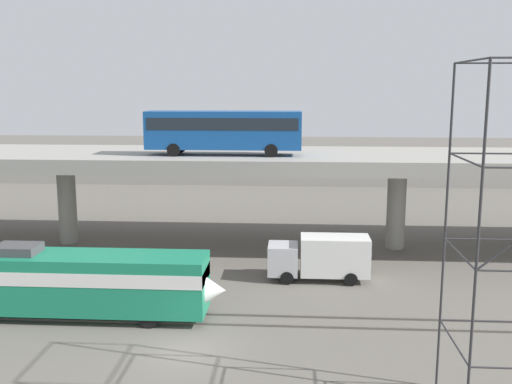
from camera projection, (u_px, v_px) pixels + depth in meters
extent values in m
plane|color=#605B54|center=(185.00, 351.00, 29.21)|extent=(260.00, 260.00, 0.00)
cube|color=#59544C|center=(196.00, 324.00, 32.44)|extent=(110.00, 0.12, 0.12)
cube|color=#59544C|center=(200.00, 314.00, 33.83)|extent=(110.00, 0.12, 0.12)
cube|color=#197A56|center=(66.00, 282.00, 33.26)|extent=(16.00, 3.00, 3.20)
cube|color=silver|center=(66.00, 272.00, 33.16)|extent=(16.00, 3.04, 0.77)
cone|color=silver|center=(206.00, 290.00, 32.80)|extent=(2.18, 2.85, 2.85)
cube|color=black|center=(177.00, 269.00, 32.69)|extent=(2.18, 2.70, 1.02)
cube|color=#3F3F42|center=(17.00, 249.00, 33.11)|extent=(2.40, 1.80, 0.50)
cylinder|color=black|center=(160.00, 302.00, 34.54)|extent=(0.96, 0.18, 0.96)
cylinder|color=black|center=(148.00, 320.00, 31.89)|extent=(0.96, 0.18, 0.96)
cube|color=gray|center=(228.00, 159.00, 47.61)|extent=(96.00, 11.37, 1.12)
cylinder|color=gray|center=(67.00, 204.00, 49.16)|extent=(1.50, 1.50, 6.60)
cylinder|color=gray|center=(396.00, 208.00, 47.40)|extent=(1.50, 1.50, 6.60)
cube|color=#14478C|center=(224.00, 130.00, 45.42)|extent=(12.00, 2.55, 2.90)
cube|color=black|center=(224.00, 123.00, 45.33)|extent=(11.52, 2.59, 0.93)
cube|color=black|center=(301.00, 126.00, 44.98)|extent=(0.08, 2.30, 1.74)
cylinder|color=black|center=(272.00, 147.00, 46.62)|extent=(1.00, 0.26, 1.00)
cylinder|color=black|center=(271.00, 151.00, 44.24)|extent=(1.00, 0.26, 1.00)
cylinder|color=black|center=(180.00, 147.00, 47.10)|extent=(1.00, 0.26, 1.00)
cylinder|color=black|center=(174.00, 150.00, 44.72)|extent=(1.00, 0.26, 1.00)
cube|color=#B7B7BC|center=(283.00, 259.00, 39.92)|extent=(2.00, 2.30, 2.00)
cube|color=silver|center=(335.00, 255.00, 39.65)|extent=(4.60, 2.30, 2.60)
cylinder|color=black|center=(287.00, 278.00, 39.01)|extent=(0.88, 0.28, 0.88)
cylinder|color=black|center=(287.00, 268.00, 41.15)|extent=(0.88, 0.28, 0.88)
cylinder|color=black|center=(351.00, 279.00, 38.73)|extent=(0.88, 0.28, 0.88)
cylinder|color=black|center=(348.00, 269.00, 40.88)|extent=(0.88, 0.28, 0.88)
cylinder|color=#2D2D30|center=(445.00, 239.00, 23.64)|extent=(0.10, 0.10, 13.83)
cylinder|color=#2D2D30|center=(476.00, 270.00, 19.54)|extent=(0.10, 0.10, 13.83)
cylinder|color=#2D2D30|center=(492.00, 321.00, 24.11)|extent=(4.17, 0.07, 0.07)
cylinder|color=#2D2D30|center=(453.00, 341.00, 22.20)|extent=(0.07, 4.17, 0.07)
cylinder|color=#2D2D30|center=(498.00, 240.00, 23.50)|extent=(4.17, 0.07, 0.07)
cylinder|color=#2D2D30|center=(459.00, 253.00, 21.59)|extent=(0.07, 4.17, 0.07)
cylinder|color=#2D2D30|center=(504.00, 154.00, 22.90)|extent=(4.17, 0.07, 0.07)
cylinder|color=#2D2D30|center=(465.00, 160.00, 20.98)|extent=(0.07, 4.17, 0.07)
cylinder|color=#2D2D30|center=(511.00, 63.00, 22.29)|extent=(4.17, 0.07, 0.07)
cylinder|color=#2D2D30|center=(471.00, 61.00, 20.38)|extent=(0.07, 4.17, 0.07)
cube|color=gray|center=(256.00, 174.00, 83.09)|extent=(71.49, 10.15, 1.73)
cube|color=black|center=(225.00, 164.00, 82.09)|extent=(4.14, 1.76, 0.70)
cube|color=#1E232B|center=(227.00, 160.00, 81.97)|extent=(1.82, 1.55, 0.48)
cylinder|color=black|center=(215.00, 167.00, 81.41)|extent=(0.64, 0.20, 0.64)
cylinder|color=black|center=(217.00, 165.00, 83.05)|extent=(0.64, 0.20, 0.64)
cylinder|color=black|center=(234.00, 167.00, 81.24)|extent=(0.64, 0.20, 0.64)
cylinder|color=black|center=(235.00, 166.00, 82.89)|extent=(0.64, 0.20, 0.64)
cube|color=maroon|center=(141.00, 161.00, 85.43)|extent=(4.18, 1.86, 0.70)
cube|color=#1E232B|center=(143.00, 157.00, 85.31)|extent=(1.84, 1.64, 0.48)
cylinder|color=black|center=(131.00, 164.00, 84.71)|extent=(0.64, 0.20, 0.64)
cylinder|color=black|center=(134.00, 162.00, 86.44)|extent=(0.64, 0.20, 0.64)
cylinder|color=black|center=(149.00, 164.00, 84.54)|extent=(0.64, 0.20, 0.64)
cylinder|color=black|center=(152.00, 163.00, 86.27)|extent=(0.64, 0.20, 0.64)
cube|color=#9E998C|center=(298.00, 164.00, 81.68)|extent=(4.23, 1.77, 0.70)
cube|color=#1E232B|center=(297.00, 160.00, 81.59)|extent=(1.86, 1.56, 0.48)
cylinder|color=black|center=(307.00, 166.00, 82.48)|extent=(0.64, 0.20, 0.64)
cylinder|color=black|center=(308.00, 168.00, 80.83)|extent=(0.64, 0.20, 0.64)
cylinder|color=black|center=(289.00, 166.00, 82.65)|extent=(0.64, 0.20, 0.64)
cylinder|color=black|center=(289.00, 167.00, 81.00)|extent=(0.64, 0.20, 0.64)
cube|color=navy|center=(129.00, 163.00, 82.60)|extent=(4.04, 1.88, 0.70)
cube|color=#1E232B|center=(127.00, 159.00, 82.51)|extent=(1.78, 1.65, 0.48)
cylinder|color=black|center=(139.00, 165.00, 83.45)|extent=(0.64, 0.20, 0.64)
cylinder|color=black|center=(136.00, 167.00, 81.70)|extent=(0.64, 0.20, 0.64)
cylinder|color=black|center=(122.00, 165.00, 83.61)|extent=(0.64, 0.20, 0.64)
cylinder|color=black|center=(118.00, 167.00, 81.86)|extent=(0.64, 0.20, 0.64)
cube|color=#9E998C|center=(174.00, 164.00, 81.49)|extent=(4.31, 1.70, 0.70)
cube|color=#1E232B|center=(173.00, 160.00, 81.40)|extent=(1.90, 1.50, 0.48)
cylinder|color=black|center=(185.00, 166.00, 82.26)|extent=(0.64, 0.20, 0.64)
cylinder|color=black|center=(183.00, 168.00, 80.67)|extent=(0.64, 0.20, 0.64)
cylinder|color=black|center=(166.00, 166.00, 82.43)|extent=(0.64, 0.20, 0.64)
cylinder|color=black|center=(164.00, 168.00, 80.85)|extent=(0.64, 0.20, 0.64)
cube|color=maroon|center=(353.00, 163.00, 82.53)|extent=(4.54, 1.76, 0.70)
cube|color=#1E232B|center=(352.00, 159.00, 82.44)|extent=(2.00, 1.55, 0.48)
cylinder|color=black|center=(363.00, 165.00, 83.32)|extent=(0.64, 0.20, 0.64)
cylinder|color=black|center=(364.00, 167.00, 81.68)|extent=(0.64, 0.20, 0.64)
cylinder|color=black|center=(343.00, 165.00, 83.50)|extent=(0.64, 0.20, 0.64)
cylinder|color=black|center=(344.00, 167.00, 81.86)|extent=(0.64, 0.20, 0.64)
cube|color=#2D5170|center=(265.00, 160.00, 105.84)|extent=(140.00, 36.00, 0.01)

